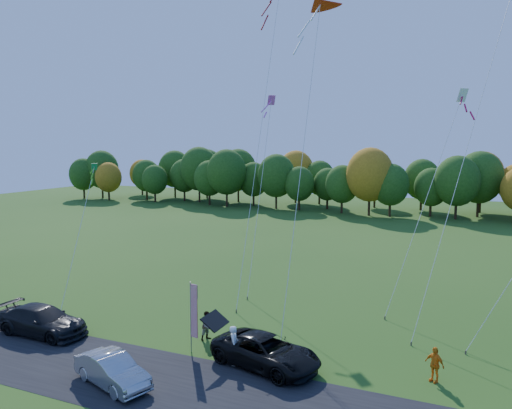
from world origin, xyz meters
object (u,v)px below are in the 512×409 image
at_px(silver_sedan, 112,370).
at_px(feather_flag, 193,310).
at_px(black_suv, 266,351).
at_px(person_east, 434,364).

height_order(silver_sedan, feather_flag, feather_flag).
distance_m(black_suv, feather_flag, 4.29).
bearing_deg(black_suv, silver_sedan, 143.70).
xyz_separation_m(silver_sedan, feather_flag, (1.55, 4.45, 1.58)).
relative_size(silver_sedan, feather_flag, 1.13).
height_order(person_east, feather_flag, feather_flag).
distance_m(person_east, feather_flag, 11.79).
relative_size(person_east, feather_flag, 0.44).
distance_m(black_suv, person_east, 7.74).
relative_size(black_suv, silver_sedan, 1.31).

